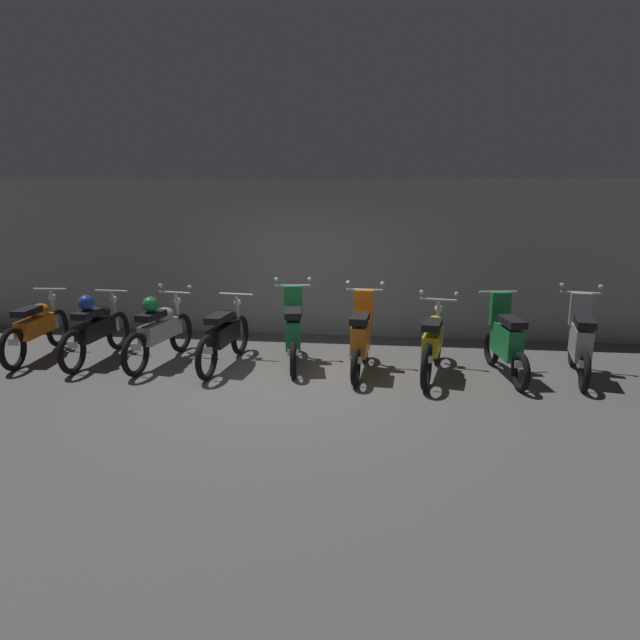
% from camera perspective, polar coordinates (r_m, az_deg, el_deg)
% --- Properties ---
extents(ground_plane, '(80.00, 80.00, 0.00)m').
position_cam_1_polar(ground_plane, '(7.86, -3.72, -6.51)').
color(ground_plane, '#565451').
extents(back_wall, '(16.28, 0.30, 2.81)m').
position_cam_1_polar(back_wall, '(10.29, -0.98, 6.31)').
color(back_wall, gray).
rests_on(back_wall, ground).
extents(motorbike_slot_0, '(0.56, 1.95, 1.03)m').
position_cam_1_polar(motorbike_slot_0, '(10.02, -26.85, -0.66)').
color(motorbike_slot_0, black).
rests_on(motorbike_slot_0, ground).
extents(motorbike_slot_1, '(0.56, 1.95, 1.08)m').
position_cam_1_polar(motorbike_slot_1, '(9.43, -21.80, -0.75)').
color(motorbike_slot_1, black).
rests_on(motorbike_slot_1, ground).
extents(motorbike_slot_2, '(0.58, 1.94, 1.15)m').
position_cam_1_polar(motorbike_slot_2, '(8.97, -16.00, -0.97)').
color(motorbike_slot_2, black).
rests_on(motorbike_slot_2, ground).
extents(motorbike_slot_3, '(0.56, 1.95, 1.03)m').
position_cam_1_polar(motorbike_slot_3, '(8.63, -9.66, -1.46)').
color(motorbike_slot_3, black).
rests_on(motorbike_slot_3, ground).
extents(motorbike_slot_4, '(0.58, 1.67, 1.29)m').
position_cam_1_polar(motorbike_slot_4, '(8.56, -2.73, -1.14)').
color(motorbike_slot_4, black).
rests_on(motorbike_slot_4, ground).
extents(motorbike_slot_5, '(0.59, 1.68, 1.29)m').
position_cam_1_polar(motorbike_slot_5, '(8.22, 4.19, -1.77)').
color(motorbike_slot_5, black).
rests_on(motorbike_slot_5, ground).
extents(motorbike_slot_6, '(0.63, 1.93, 1.15)m').
position_cam_1_polar(motorbike_slot_6, '(8.26, 11.40, -2.18)').
color(motorbike_slot_6, black).
rests_on(motorbike_slot_6, ground).
extents(motorbike_slot_7, '(0.56, 1.67, 1.18)m').
position_cam_1_polar(motorbike_slot_7, '(8.45, 18.31, -2.03)').
color(motorbike_slot_7, black).
rests_on(motorbike_slot_7, ground).
extents(motorbike_slot_8, '(0.58, 1.67, 1.29)m').
position_cam_1_polar(motorbike_slot_8, '(8.80, 24.91, -1.99)').
color(motorbike_slot_8, black).
rests_on(motorbike_slot_8, ground).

